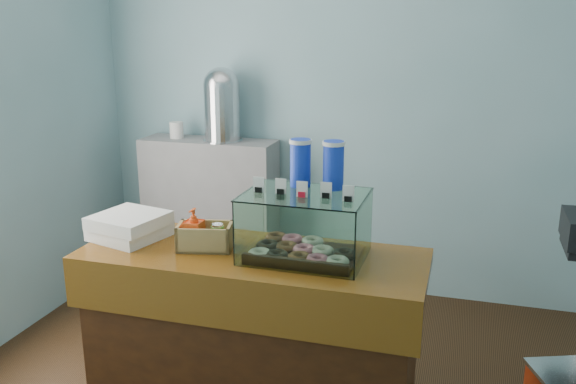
% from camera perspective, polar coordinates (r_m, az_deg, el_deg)
% --- Properties ---
extents(room_shell, '(3.54, 3.04, 2.82)m').
position_cam_1_polar(room_shell, '(2.88, -1.40, 11.21)').
color(room_shell, '#719CA4').
rests_on(room_shell, ground).
extents(counter, '(1.60, 0.60, 0.90)m').
position_cam_1_polar(counter, '(3.01, -3.29, -13.61)').
color(counter, '#46210D').
rests_on(counter, ground).
extents(back_shelf, '(1.00, 0.32, 1.10)m').
position_cam_1_polar(back_shelf, '(4.63, -7.25, -1.83)').
color(back_shelf, gray).
rests_on(back_shelf, ground).
extents(display_case, '(0.55, 0.41, 0.52)m').
position_cam_1_polar(display_case, '(2.74, 1.72, -2.59)').
color(display_case, '#382010').
rests_on(display_case, counter).
extents(condiment_crate, '(0.28, 0.20, 0.19)m').
position_cam_1_polar(condiment_crate, '(2.87, -8.01, -3.97)').
color(condiment_crate, tan).
rests_on(condiment_crate, counter).
extents(pastry_boxes, '(0.38, 0.39, 0.12)m').
position_cam_1_polar(pastry_boxes, '(3.09, -14.60, -3.10)').
color(pastry_boxes, white).
rests_on(pastry_boxes, counter).
extents(coffee_urn, '(0.29, 0.29, 0.53)m').
position_cam_1_polar(coffee_urn, '(4.40, -6.21, 8.30)').
color(coffee_urn, silver).
rests_on(coffee_urn, back_shelf).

